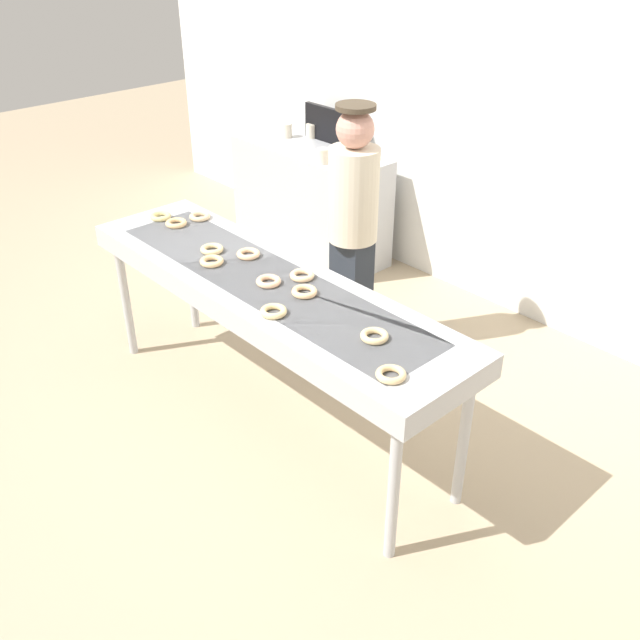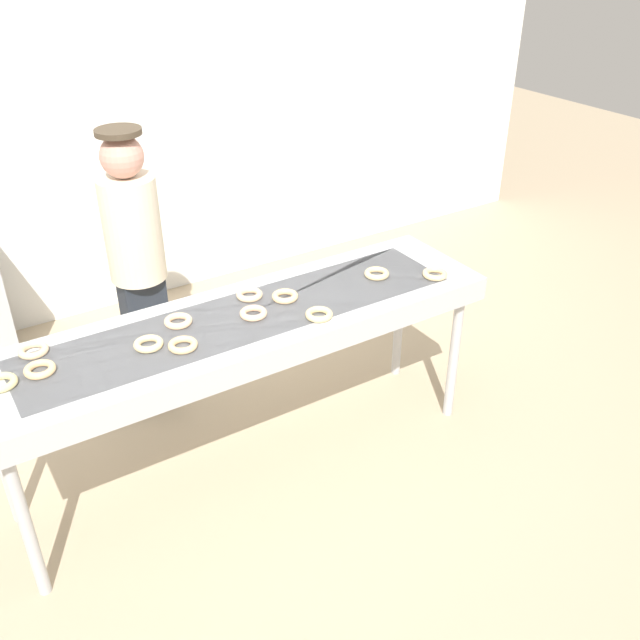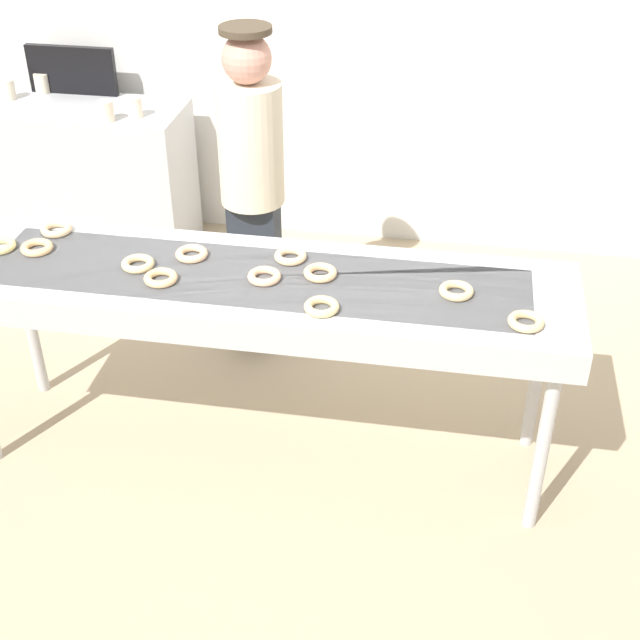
{
  "view_description": "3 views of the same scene",
  "coord_description": "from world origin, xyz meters",
  "px_view_note": "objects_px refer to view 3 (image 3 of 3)",
  "views": [
    {
      "loc": [
        2.69,
        -2.09,
        2.72
      ],
      "look_at": [
        0.36,
        0.06,
        0.81
      ],
      "focal_mm": 39.98,
      "sensor_mm": 36.0,
      "label": 1
    },
    {
      "loc": [
        -1.27,
        -2.68,
        2.66
      ],
      "look_at": [
        0.38,
        -0.09,
        0.83
      ],
      "focal_mm": 39.41,
      "sensor_mm": 36.0,
      "label": 2
    },
    {
      "loc": [
        0.77,
        -2.93,
        2.73
      ],
      "look_at": [
        0.28,
        -0.1,
        0.81
      ],
      "focal_mm": 49.2,
      "sensor_mm": 36.0,
      "label": 3
    }
  ],
  "objects_px": {
    "plain_donut_4": "(456,291)",
    "paper_cup_3": "(106,111)",
    "worker_baker": "(252,179)",
    "plain_donut_5": "(322,307)",
    "plain_donut_10": "(264,276)",
    "paper_cup_0": "(42,83)",
    "plain_donut_11": "(56,229)",
    "prep_counter": "(73,177)",
    "plain_donut_6": "(138,264)",
    "plain_donut_7": "(0,246)",
    "plain_donut_0": "(37,248)",
    "plain_donut_8": "(161,278)",
    "plain_donut_9": "(192,254)",
    "plain_donut_1": "(320,273)",
    "fryer_conveyor": "(256,292)",
    "paper_cup_1": "(135,107)",
    "menu_display": "(72,70)",
    "plain_donut_2": "(290,256)",
    "plain_donut_3": "(526,321)",
    "paper_cup_2": "(8,90)"
  },
  "relations": [
    {
      "from": "fryer_conveyor",
      "to": "plain_donut_11",
      "type": "xyz_separation_m",
      "value": [
        -0.94,
        0.22,
        0.09
      ]
    },
    {
      "from": "paper_cup_3",
      "to": "plain_donut_11",
      "type": "bearing_deg",
      "value": -77.82
    },
    {
      "from": "plain_donut_1",
      "to": "paper_cup_3",
      "type": "xyz_separation_m",
      "value": [
        -1.49,
        1.52,
        0.03
      ]
    },
    {
      "from": "plain_donut_11",
      "to": "plain_donut_9",
      "type": "bearing_deg",
      "value": -9.74
    },
    {
      "from": "worker_baker",
      "to": "plain_donut_5",
      "type": "bearing_deg",
      "value": 115.38
    },
    {
      "from": "plain_donut_2",
      "to": "plain_donut_5",
      "type": "height_order",
      "value": "same"
    },
    {
      "from": "plain_donut_0",
      "to": "plain_donut_10",
      "type": "relative_size",
      "value": 1.0
    },
    {
      "from": "plain_donut_0",
      "to": "paper_cup_1",
      "type": "relative_size",
      "value": 1.14
    },
    {
      "from": "prep_counter",
      "to": "menu_display",
      "type": "distance_m",
      "value": 0.64
    },
    {
      "from": "plain_donut_5",
      "to": "plain_donut_11",
      "type": "xyz_separation_m",
      "value": [
        -1.25,
        0.42,
        0.0
      ]
    },
    {
      "from": "plain_donut_2",
      "to": "plain_donut_10",
      "type": "height_order",
      "value": "same"
    },
    {
      "from": "fryer_conveyor",
      "to": "menu_display",
      "type": "bearing_deg",
      "value": 129.03
    },
    {
      "from": "plain_donut_7",
      "to": "menu_display",
      "type": "relative_size",
      "value": 0.24
    },
    {
      "from": "plain_donut_0",
      "to": "plain_donut_11",
      "type": "xyz_separation_m",
      "value": [
        0.01,
        0.17,
        0.0
      ]
    },
    {
      "from": "worker_baker",
      "to": "plain_donut_1",
      "type": "bearing_deg",
      "value": 119.27
    },
    {
      "from": "plain_donut_4",
      "to": "plain_donut_6",
      "type": "bearing_deg",
      "value": -179.68
    },
    {
      "from": "plain_donut_11",
      "to": "paper_cup_1",
      "type": "xyz_separation_m",
      "value": [
        -0.15,
        1.43,
        0.03
      ]
    },
    {
      "from": "menu_display",
      "to": "plain_donut_10",
      "type": "bearing_deg",
      "value": -50.53
    },
    {
      "from": "plain_donut_11",
      "to": "plain_donut_6",
      "type": "bearing_deg",
      "value": -26.66
    },
    {
      "from": "plain_donut_8",
      "to": "worker_baker",
      "type": "distance_m",
      "value": 0.99
    },
    {
      "from": "worker_baker",
      "to": "paper_cup_0",
      "type": "distance_m",
      "value": 1.9
    },
    {
      "from": "plain_donut_2",
      "to": "plain_donut_8",
      "type": "distance_m",
      "value": 0.54
    },
    {
      "from": "menu_display",
      "to": "plain_donut_5",
      "type": "bearing_deg",
      "value": -48.79
    },
    {
      "from": "worker_baker",
      "to": "paper_cup_3",
      "type": "xyz_separation_m",
      "value": [
        -1.01,
        0.68,
        0.03
      ]
    },
    {
      "from": "plain_donut_2",
      "to": "menu_display",
      "type": "xyz_separation_m",
      "value": [
        -1.71,
        1.81,
        0.11
      ]
    },
    {
      "from": "prep_counter",
      "to": "plain_donut_5",
      "type": "bearing_deg",
      "value": -45.75
    },
    {
      "from": "plain_donut_4",
      "to": "plain_donut_10",
      "type": "relative_size",
      "value": 1.0
    },
    {
      "from": "plain_donut_0",
      "to": "worker_baker",
      "type": "relative_size",
      "value": 0.08
    },
    {
      "from": "plain_donut_6",
      "to": "plain_donut_9",
      "type": "xyz_separation_m",
      "value": [
        0.19,
        0.12,
        0.0
      ]
    },
    {
      "from": "plain_donut_8",
      "to": "plain_donut_4",
      "type": "bearing_deg",
      "value": 4.89
    },
    {
      "from": "plain_donut_10",
      "to": "worker_baker",
      "type": "relative_size",
      "value": 0.08
    },
    {
      "from": "plain_donut_5",
      "to": "plain_donut_8",
      "type": "distance_m",
      "value": 0.67
    },
    {
      "from": "plain_donut_8",
      "to": "plain_donut_11",
      "type": "relative_size",
      "value": 1.0
    },
    {
      "from": "fryer_conveyor",
      "to": "prep_counter",
      "type": "height_order",
      "value": "fryer_conveyor"
    },
    {
      "from": "plain_donut_2",
      "to": "plain_donut_5",
      "type": "distance_m",
      "value": 0.41
    },
    {
      "from": "plain_donut_6",
      "to": "plain_donut_7",
      "type": "xyz_separation_m",
      "value": [
        -0.63,
        0.04,
        0.0
      ]
    },
    {
      "from": "plain_donut_8",
      "to": "paper_cup_3",
      "type": "bearing_deg",
      "value": 117.63
    },
    {
      "from": "plain_donut_3",
      "to": "plain_donut_11",
      "type": "relative_size",
      "value": 1.0
    },
    {
      "from": "plain_donut_4",
      "to": "paper_cup_3",
      "type": "distance_m",
      "value": 2.56
    },
    {
      "from": "plain_donut_10",
      "to": "paper_cup_0",
      "type": "distance_m",
      "value": 2.69
    },
    {
      "from": "plain_donut_6",
      "to": "plain_donut_7",
      "type": "distance_m",
      "value": 0.63
    },
    {
      "from": "plain_donut_11",
      "to": "prep_counter",
      "type": "bearing_deg",
      "value": 113.16
    },
    {
      "from": "plain_donut_5",
      "to": "plain_donut_6",
      "type": "distance_m",
      "value": 0.82
    },
    {
      "from": "paper_cup_1",
      "to": "menu_display",
      "type": "bearing_deg",
      "value": 147.51
    },
    {
      "from": "fryer_conveyor",
      "to": "plain_donut_6",
      "type": "relative_size",
      "value": 19.26
    },
    {
      "from": "worker_baker",
      "to": "plain_donut_8",
      "type": "bearing_deg",
      "value": 81.39
    },
    {
      "from": "plain_donut_0",
      "to": "plain_donut_2",
      "type": "height_order",
      "value": "same"
    },
    {
      "from": "fryer_conveyor",
      "to": "worker_baker",
      "type": "relative_size",
      "value": 1.54
    },
    {
      "from": "plain_donut_4",
      "to": "plain_donut_7",
      "type": "distance_m",
      "value": 1.91
    },
    {
      "from": "paper_cup_2",
      "to": "paper_cup_3",
      "type": "distance_m",
      "value": 0.76
    }
  ]
}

